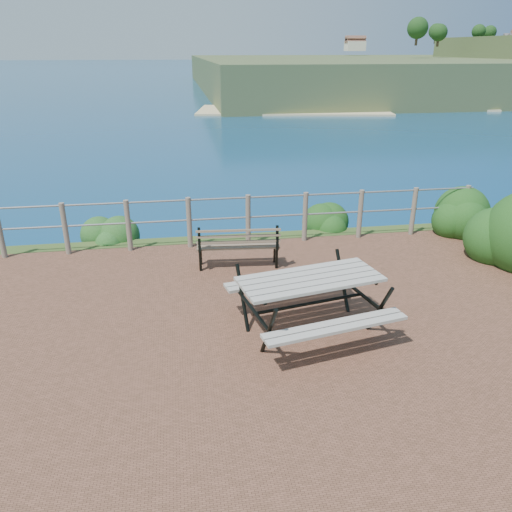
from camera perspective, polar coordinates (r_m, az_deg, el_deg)
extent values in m
cube|color=brown|center=(7.03, 3.03, -8.50)|extent=(10.00, 7.00, 0.12)
plane|color=#145D79|center=(205.91, -9.25, 21.37)|extent=(1200.00, 1200.00, 0.00)
cylinder|color=#6B5B4C|center=(10.28, -27.23, 2.45)|extent=(0.10, 0.10, 1.00)
cylinder|color=#6B5B4C|center=(9.97, -20.97, 2.92)|extent=(0.10, 0.10, 1.00)
cylinder|color=#6B5B4C|center=(9.78, -14.39, 3.38)|extent=(0.10, 0.10, 1.00)
cylinder|color=#6B5B4C|center=(9.73, -7.64, 3.81)|extent=(0.10, 0.10, 1.00)
cylinder|color=#6B5B4C|center=(9.82, -0.91, 4.18)|extent=(0.10, 0.10, 1.00)
cylinder|color=#6B5B4C|center=(10.04, 5.63, 4.48)|extent=(0.10, 0.10, 1.00)
cylinder|color=#6B5B4C|center=(10.38, 11.81, 4.72)|extent=(0.10, 0.10, 1.00)
cylinder|color=#6B5B4C|center=(10.83, 17.54, 4.89)|extent=(0.10, 0.10, 1.00)
cylinder|color=#6B5B4C|center=(11.38, 22.77, 5.00)|extent=(0.10, 0.10, 1.00)
cylinder|color=slate|center=(9.69, -0.92, 6.70)|extent=(9.40, 0.04, 0.04)
cylinder|color=slate|center=(9.80, -0.91, 4.46)|extent=(9.40, 0.04, 0.04)
cube|color=#3B5128|center=(258.18, 25.62, 18.45)|extent=(260.00, 180.00, 12.00)
cube|color=gray|center=(6.67, 6.24, -2.64)|extent=(2.01, 1.15, 0.04)
cube|color=gray|center=(6.81, 6.12, -5.04)|extent=(1.91, 0.65, 0.04)
cube|color=gray|center=(6.81, 6.12, -5.04)|extent=(1.91, 0.65, 0.04)
cylinder|color=black|center=(6.83, 6.11, -5.43)|extent=(1.61, 0.37, 0.05)
cube|color=brown|center=(8.80, -2.06, 1.21)|extent=(1.47, 0.47, 0.03)
cube|color=brown|center=(8.71, -2.08, 2.76)|extent=(1.45, 0.22, 0.33)
cube|color=black|center=(8.87, -2.04, 0.02)|extent=(0.05, 0.06, 0.40)
cube|color=black|center=(8.87, -2.04, 0.02)|extent=(0.05, 0.06, 0.40)
cube|color=black|center=(8.87, -2.04, 0.02)|extent=(0.05, 0.06, 0.40)
cube|color=black|center=(8.87, -2.04, 0.02)|extent=(0.05, 0.06, 0.40)
ellipsoid|color=#1D4716|center=(11.44, 23.03, 2.28)|extent=(1.23, 1.23, 1.74)
ellipsoid|color=#224D1C|center=(10.79, -16.38, 2.03)|extent=(0.88, 0.88, 0.66)
ellipsoid|color=#1D4716|center=(11.25, 8.65, 3.56)|extent=(0.87, 0.87, 0.66)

